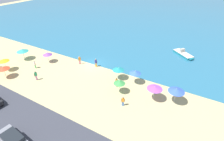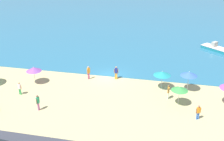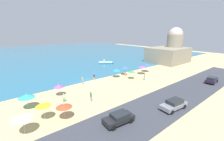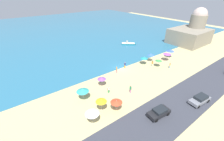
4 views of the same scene
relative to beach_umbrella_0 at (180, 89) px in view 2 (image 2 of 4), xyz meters
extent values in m
plane|color=tan|center=(-9.04, 5.52, -1.99)|extent=(160.00, 160.00, 0.00)
cube|color=#29698A|center=(-9.04, 60.52, -1.96)|extent=(150.00, 110.00, 0.05)
cylinder|color=#B2B2B7|center=(0.00, 0.00, -1.07)|extent=(0.05, 0.05, 1.84)
cone|color=green|center=(0.00, 0.00, 0.00)|extent=(1.82, 1.82, 0.41)
sphere|color=silver|center=(0.00, 0.00, 0.24)|extent=(0.08, 0.08, 0.08)
cylinder|color=#B2B2B7|center=(1.08, 3.68, -0.98)|extent=(0.05, 0.05, 2.02)
cone|color=#3965C3|center=(1.08, 3.68, 0.23)|extent=(1.99, 1.99, 0.49)
sphere|color=silver|center=(1.08, 3.68, 0.50)|extent=(0.08, 0.08, 0.08)
cylinder|color=#B2B2B7|center=(-17.85, 1.62, -1.12)|extent=(0.05, 0.05, 1.73)
cone|color=purple|center=(-17.85, 1.62, -0.05)|extent=(1.93, 1.93, 0.51)
sphere|color=silver|center=(-17.85, 1.62, 0.24)|extent=(0.08, 0.08, 0.08)
cylinder|color=#B2B2B7|center=(-2.05, 3.47, -1.05)|extent=(0.05, 0.05, 1.88)
cone|color=teal|center=(-2.05, 3.47, 0.06)|extent=(2.10, 2.10, 0.45)
sphere|color=silver|center=(-2.05, 3.47, 0.31)|extent=(0.08, 0.08, 0.08)
cylinder|color=pink|center=(-14.56, -4.34, -1.56)|extent=(0.14, 0.14, 0.86)
cylinder|color=pink|center=(-14.54, -4.16, -1.56)|extent=(0.14, 0.14, 0.86)
cube|color=#279862|center=(-14.55, -4.25, -0.79)|extent=(0.24, 0.37, 0.68)
sphere|color=brown|center=(-14.55, -4.25, -0.32)|extent=(0.22, 0.22, 0.22)
cylinder|color=brown|center=(-14.57, -4.49, -0.84)|extent=(0.09, 0.09, 0.61)
cylinder|color=brown|center=(-14.53, -4.01, -0.84)|extent=(0.09, 0.09, 0.61)
cylinder|color=orange|center=(-7.90, 5.02, -1.56)|extent=(0.14, 0.14, 0.86)
cylinder|color=orange|center=(-8.08, 5.00, -1.56)|extent=(0.14, 0.14, 0.86)
cube|color=navy|center=(-7.99, 5.01, -0.78)|extent=(0.38, 0.25, 0.68)
sphere|color=#A4714C|center=(-7.99, 5.01, -0.31)|extent=(0.22, 0.22, 0.22)
cylinder|color=#A4714C|center=(-7.75, 5.03, -0.83)|extent=(0.09, 0.09, 0.61)
cylinder|color=#A4714C|center=(-8.23, 4.99, -0.83)|extent=(0.09, 0.09, 0.61)
cylinder|color=#D96286|center=(-11.56, 4.14, -1.55)|extent=(0.14, 0.14, 0.88)
cylinder|color=#D96286|center=(-11.47, 4.30, -1.55)|extent=(0.14, 0.14, 0.88)
cube|color=orange|center=(-11.51, 4.22, -0.76)|extent=(0.37, 0.42, 0.70)
sphere|color=tan|center=(-11.51, 4.22, -0.28)|extent=(0.22, 0.22, 0.22)
cylinder|color=tan|center=(-11.63, 4.01, -0.81)|extent=(0.09, 0.09, 0.63)
cylinder|color=tan|center=(-11.40, 4.43, -0.81)|extent=(0.09, 0.09, 0.63)
cylinder|color=#3FAB5A|center=(-18.12, -1.54, -1.61)|extent=(0.14, 0.14, 0.75)
cylinder|color=#3FAB5A|center=(-18.30, -1.50, -1.61)|extent=(0.14, 0.14, 0.75)
cube|color=silver|center=(-18.21, -1.52, -0.93)|extent=(0.40, 0.28, 0.60)
sphere|color=tan|center=(-18.21, -1.52, -0.50)|extent=(0.22, 0.22, 0.22)
cylinder|color=tan|center=(-17.98, -1.57, -0.98)|extent=(0.09, 0.09, 0.54)
cylinder|color=tan|center=(-18.45, -1.47, -0.98)|extent=(0.09, 0.09, 0.54)
cylinder|color=silver|center=(-1.15, 1.02, -1.56)|extent=(0.14, 0.14, 0.85)
cylinder|color=silver|center=(-1.15, 1.20, -1.56)|extent=(0.14, 0.14, 0.85)
cube|color=gold|center=(-1.15, 1.11, -0.80)|extent=(0.22, 0.36, 0.67)
sphere|color=brown|center=(-1.15, 1.11, -0.33)|extent=(0.22, 0.22, 0.22)
cylinder|color=brown|center=(-1.15, 0.87, -0.85)|extent=(0.09, 0.09, 0.61)
cylinder|color=brown|center=(-1.14, 1.35, -0.85)|extent=(0.09, 0.09, 0.61)
cylinder|color=blue|center=(1.84, -2.52, -1.61)|extent=(0.14, 0.14, 0.76)
cylinder|color=blue|center=(2.00, -2.44, -1.61)|extent=(0.14, 0.14, 0.76)
cube|color=orange|center=(1.92, -2.48, -0.92)|extent=(0.42, 0.36, 0.60)
sphere|color=#9B6953|center=(1.92, -2.48, -0.49)|extent=(0.22, 0.22, 0.22)
cylinder|color=#9B6953|center=(1.71, -2.59, -0.97)|extent=(0.09, 0.09, 0.54)
cylinder|color=#9B6953|center=(2.14, -2.38, -0.97)|extent=(0.09, 0.09, 0.54)
cube|color=teal|center=(6.27, 19.25, -1.71)|extent=(4.98, 4.55, 0.46)
cube|color=silver|center=(6.27, 19.25, -1.43)|extent=(5.03, 4.61, 0.08)
cube|color=#B2AD9E|center=(5.88, 19.57, -1.02)|extent=(1.13, 1.19, 0.91)
camera|label=1|loc=(10.22, -19.99, 15.84)|focal=28.00mm
camera|label=2|loc=(-1.47, -27.72, 14.04)|focal=45.00mm
camera|label=3|loc=(-26.68, -24.70, 9.68)|focal=24.00mm
camera|label=4|loc=(-32.99, -22.40, 17.41)|focal=24.00mm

